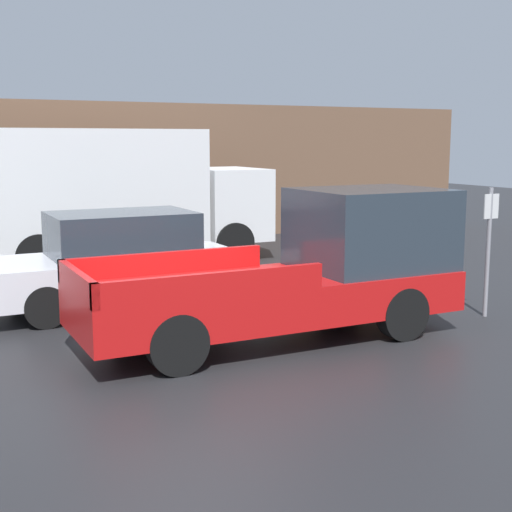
% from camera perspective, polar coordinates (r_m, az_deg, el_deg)
% --- Properties ---
extents(ground_plane, '(60.00, 60.00, 0.00)m').
position_cam_1_polar(ground_plane, '(9.56, -5.73, -8.32)').
color(ground_plane, '#232326').
extents(building_wall, '(28.00, 0.15, 3.92)m').
position_cam_1_polar(building_wall, '(19.69, -17.26, 6.17)').
color(building_wall, brown).
rests_on(building_wall, ground).
extents(pickup_truck, '(5.61, 1.96, 2.15)m').
position_cam_1_polar(pickup_truck, '(10.54, 4.22, -1.07)').
color(pickup_truck, red).
rests_on(pickup_truck, ground).
extents(car, '(4.33, 1.86, 1.66)m').
position_cam_1_polar(car, '(12.48, -11.01, -0.38)').
color(car, silver).
rests_on(car, ground).
extents(delivery_truck, '(7.19, 2.39, 3.12)m').
position_cam_1_polar(delivery_truck, '(16.75, -12.14, 4.97)').
color(delivery_truck, white).
rests_on(delivery_truck, ground).
extents(parking_sign, '(0.30, 0.07, 2.13)m').
position_cam_1_polar(parking_sign, '(12.20, 18.11, 0.90)').
color(parking_sign, gray).
rests_on(parking_sign, ground).
extents(newspaper_box, '(0.45, 0.40, 0.99)m').
position_cam_1_polar(newspaper_box, '(19.99, -10.51, 2.25)').
color(newspaper_box, red).
rests_on(newspaper_box, ground).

